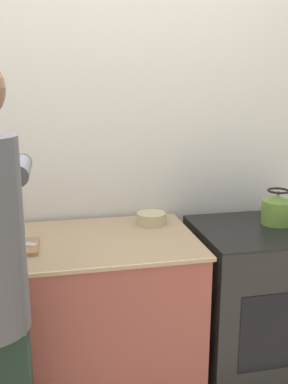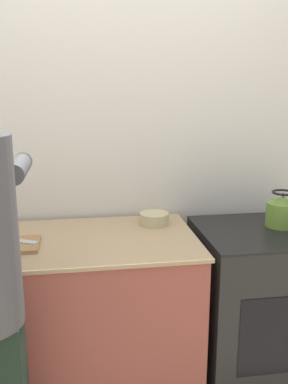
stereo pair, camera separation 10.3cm
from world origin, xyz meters
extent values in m
cube|color=white|center=(0.00, 0.73, 1.30)|extent=(8.00, 0.05, 2.60)
cube|color=#9E4C42|center=(-0.37, 0.33, 0.45)|extent=(1.57, 0.66, 0.90)
cube|color=tan|center=(-0.37, 0.33, 0.91)|extent=(1.59, 0.69, 0.02)
cube|color=black|center=(0.81, 0.29, 0.46)|extent=(0.69, 0.59, 0.91)
cube|color=black|center=(0.81, 0.29, 0.92)|extent=(0.69, 0.59, 0.01)
cube|color=black|center=(0.81, 0.00, 0.50)|extent=(0.48, 0.01, 0.40)
cylinder|color=#4C4C51|center=(-0.37, 0.06, 1.33)|extent=(0.08, 0.30, 0.08)
cube|color=#A87A4C|center=(-0.49, 0.27, 0.92)|extent=(0.32, 0.21, 0.02)
cube|color=silver|center=(-0.41, 0.28, 0.94)|extent=(0.14, 0.09, 0.01)
cube|color=black|center=(-0.51, 0.33, 0.94)|extent=(0.09, 0.06, 0.01)
cylinder|color=olive|center=(0.90, 0.34, 0.99)|extent=(0.16, 0.16, 0.13)
cone|color=olive|center=(0.90, 0.34, 1.07)|extent=(0.13, 0.13, 0.03)
sphere|color=black|center=(0.90, 0.34, 1.09)|extent=(0.02, 0.02, 0.02)
torus|color=black|center=(0.90, 0.34, 1.11)|extent=(0.12, 0.12, 0.01)
cylinder|color=#C6B789|center=(0.26, 0.50, 0.95)|extent=(0.16, 0.16, 0.06)
camera|label=1|loc=(-0.24, -1.64, 1.64)|focal=40.00mm
camera|label=2|loc=(-0.14, -1.66, 1.64)|focal=40.00mm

